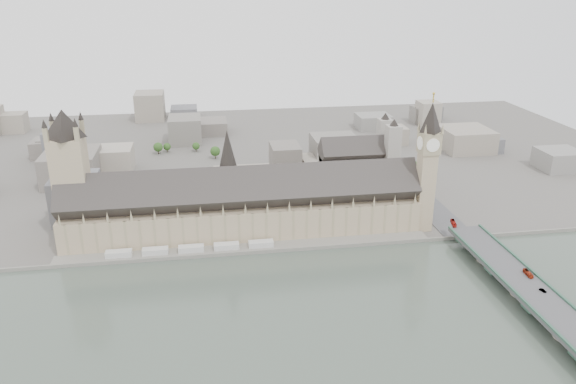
{
  "coord_description": "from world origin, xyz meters",
  "views": [
    {
      "loc": [
        -27.31,
        -371.03,
        184.76
      ],
      "look_at": [
        37.2,
        40.2,
        24.6
      ],
      "focal_mm": 35.0,
      "sensor_mm": 36.0,
      "label": 1
    }
  ],
  "objects": [
    {
      "name": "river_terrace",
      "position": [
        0.0,
        -7.5,
        1.0
      ],
      "size": [
        270.0,
        15.0,
        2.0
      ],
      "primitive_type": "cube",
      "color": "gray",
      "rests_on": "ground"
    },
    {
      "name": "car_silver",
      "position": [
        166.84,
        -108.83,
        10.97
      ],
      "size": [
        2.94,
        4.63,
        1.44
      ],
      "primitive_type": "imported",
      "rotation": [
        0.0,
        0.0,
        0.35
      ],
      "color": "gray",
      "rests_on": "westminster_bridge"
    },
    {
      "name": "westminster_abbey",
      "position": [
        110.92,
        95.0,
        25.08
      ],
      "size": [
        68.0,
        36.0,
        64.0
      ],
      "color": "gray",
      "rests_on": "ground"
    },
    {
      "name": "city_skyline_inland",
      "position": [
        0.0,
        245.0,
        19.0
      ],
      "size": [
        720.0,
        360.0,
        38.0
      ],
      "primitive_type": null,
      "color": "gray",
      "rests_on": "ground"
    },
    {
      "name": "park_trees",
      "position": [
        -10.0,
        60.0,
        7.5
      ],
      "size": [
        110.0,
        30.0,
        15.0
      ],
      "primitive_type": null,
      "color": "#274D1B",
      "rests_on": "ground"
    },
    {
      "name": "terrace_tents",
      "position": [
        -40.0,
        -7.0,
        4.0
      ],
      "size": [
        118.0,
        7.0,
        4.0
      ],
      "color": "silver",
      "rests_on": "river_terrace"
    },
    {
      "name": "bridge_parapets",
      "position": [
        162.0,
        -132.0,
        10.82
      ],
      "size": [
        25.0,
        235.0,
        1.15
      ],
      "primitive_type": null,
      "color": "#315A46",
      "rests_on": "westminster_bridge"
    },
    {
      "name": "embankment_wall",
      "position": [
        0.0,
        -15.0,
        1.5
      ],
      "size": [
        600.0,
        1.5,
        3.0
      ],
      "primitive_type": "cube",
      "color": "gray",
      "rests_on": "ground"
    },
    {
      "name": "victoria_tower",
      "position": [
        -122.0,
        26.0,
        55.2
      ],
      "size": [
        30.0,
        30.0,
        100.0
      ],
      "color": "tan",
      "rests_on": "ground"
    },
    {
      "name": "elizabeth_tower",
      "position": [
        138.0,
        8.0,
        58.09
      ],
      "size": [
        17.0,
        17.0,
        107.5
      ],
      "color": "tan",
      "rests_on": "ground"
    },
    {
      "name": "ground",
      "position": [
        0.0,
        0.0,
        0.0
      ],
      "size": [
        900.0,
        900.0,
        0.0
      ],
      "primitive_type": "plane",
      "color": "#595651",
      "rests_on": "ground"
    },
    {
      "name": "palace_of_westminster",
      "position": [
        0.0,
        19.7,
        22.71
      ],
      "size": [
        265.0,
        40.73,
        55.44
      ],
      "color": "tan",
      "rests_on": "ground"
    },
    {
      "name": "central_tower",
      "position": [
        -10.0,
        26.0,
        57.92
      ],
      "size": [
        13.0,
        13.0,
        48.0
      ],
      "color": "tan",
      "rests_on": "ground"
    },
    {
      "name": "red_bus_north",
      "position": [
        155.17,
        -10.37,
        11.82
      ],
      "size": [
        5.18,
        11.58,
        3.14
      ],
      "primitive_type": "imported",
      "rotation": [
        0.0,
        0.0,
        -0.23
      ],
      "color": "#B31B14",
      "rests_on": "westminster_bridge"
    },
    {
      "name": "red_bus_south",
      "position": [
        168.69,
        -89.65,
        11.62
      ],
      "size": [
        3.05,
        10.0,
        2.75
      ],
      "primitive_type": "imported",
      "rotation": [
        0.0,
        0.0,
        -0.08
      ],
      "color": "#A32E14",
      "rests_on": "westminster_bridge"
    },
    {
      "name": "westminster_bridge",
      "position": [
        162.0,
        -87.5,
        5.12
      ],
      "size": [
        25.0,
        325.0,
        10.25
      ],
      "primitive_type": "cube",
      "color": "#474749",
      "rests_on": "ground"
    },
    {
      "name": "car_approach",
      "position": [
        165.34,
        58.33,
        10.9
      ],
      "size": [
        2.09,
        4.61,
        1.31
      ],
      "primitive_type": "imported",
      "rotation": [
        0.0,
        0.0,
        -0.06
      ],
      "color": "gray",
      "rests_on": "westminster_bridge"
    }
  ]
}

